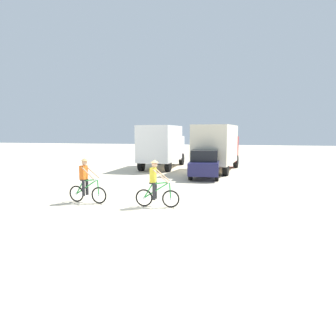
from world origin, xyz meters
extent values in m
plane|color=beige|center=(0.00, 0.00, 0.00)|extent=(120.00, 120.00, 0.00)
cube|color=white|center=(-3.19, 13.08, 2.00)|extent=(2.41, 5.21, 2.70)
cube|color=silver|center=(-3.18, 16.48, 1.50)|extent=(2.20, 1.51, 2.00)
cube|color=black|center=(-3.18, 17.18, 1.85)|extent=(2.02, 0.09, 0.80)
cylinder|color=black|center=(-4.20, 16.38, 0.50)|extent=(0.32, 1.00, 1.00)
cylinder|color=black|center=(-2.16, 16.38, 0.50)|extent=(0.32, 1.00, 1.00)
cylinder|color=black|center=(-4.22, 11.39, 0.50)|extent=(0.32, 1.00, 1.00)
cylinder|color=black|center=(-2.18, 11.39, 0.50)|extent=(0.32, 1.00, 1.00)
cube|color=beige|center=(1.15, 12.07, 2.00)|extent=(2.93, 5.42, 2.70)
cube|color=#B21E1E|center=(1.51, 15.45, 1.50)|extent=(2.35, 1.72, 2.00)
cube|color=black|center=(1.59, 16.15, 1.85)|extent=(2.02, 0.29, 0.80)
cylinder|color=black|center=(0.49, 15.46, 0.50)|extent=(0.42, 1.03, 1.00)
cylinder|color=black|center=(2.52, 15.25, 0.50)|extent=(0.42, 1.03, 1.00)
cylinder|color=black|center=(-0.04, 10.50, 0.50)|extent=(0.42, 1.03, 1.00)
cylinder|color=black|center=(1.99, 10.28, 0.50)|extent=(0.42, 1.03, 1.00)
cube|color=#1E1E4C|center=(0.75, 9.17, 0.70)|extent=(2.02, 4.30, 0.76)
cube|color=black|center=(0.75, 9.02, 1.42)|extent=(1.73, 2.20, 0.68)
cylinder|color=black|center=(-0.11, 10.42, 0.32)|extent=(0.26, 0.65, 0.64)
cylinder|color=black|center=(1.44, 10.52, 0.32)|extent=(0.26, 0.65, 0.64)
cylinder|color=black|center=(0.05, 7.83, 0.32)|extent=(0.26, 0.65, 0.64)
cylinder|color=black|center=(1.61, 7.92, 0.32)|extent=(0.26, 0.65, 0.64)
torus|color=black|center=(-2.51, 0.84, 0.34)|extent=(0.68, 0.12, 0.68)
cylinder|color=silver|center=(-2.51, 0.84, 0.34)|extent=(0.09, 0.09, 0.08)
torus|color=black|center=(-3.55, 0.93, 0.34)|extent=(0.68, 0.12, 0.68)
cylinder|color=silver|center=(-3.55, 0.93, 0.34)|extent=(0.09, 0.09, 0.08)
cylinder|color=green|center=(-3.05, 0.89, 0.66)|extent=(1.03, 0.14, 0.68)
cylinder|color=green|center=(-2.88, 0.88, 0.94)|extent=(0.66, 0.11, 0.13)
cylinder|color=green|center=(-3.38, 0.92, 0.62)|extent=(0.39, 0.08, 0.59)
cylinder|color=green|center=(-2.53, 0.84, 0.66)|extent=(0.10, 0.06, 0.64)
cylinder|color=silver|center=(-2.56, 0.85, 0.98)|extent=(0.08, 0.52, 0.04)
cube|color=black|center=(-3.21, 0.90, 0.93)|extent=(0.25, 0.14, 0.06)
cube|color=orange|center=(-3.19, 0.90, 1.24)|extent=(0.23, 0.34, 0.56)
sphere|color=tan|center=(-3.13, 0.90, 1.64)|extent=(0.22, 0.22, 0.22)
cone|color=tan|center=(-3.13, 0.90, 1.77)|extent=(0.32, 0.32, 0.10)
cylinder|color=#26262B|center=(-3.12, 1.03, 0.63)|extent=(0.12, 0.12, 0.66)
cylinder|color=#26262B|center=(-3.14, 0.77, 0.63)|extent=(0.12, 0.12, 0.66)
cylinder|color=tan|center=(-2.84, 1.05, 1.23)|extent=(0.63, 0.06, 0.53)
cylinder|color=tan|center=(-2.87, 0.69, 1.23)|extent=(0.63, 0.15, 0.53)
torus|color=black|center=(0.45, 0.87, 0.34)|extent=(0.68, 0.10, 0.68)
cylinder|color=silver|center=(0.45, 0.87, 0.34)|extent=(0.08, 0.08, 0.08)
torus|color=black|center=(-0.59, 0.81, 0.34)|extent=(0.68, 0.10, 0.68)
cylinder|color=silver|center=(-0.59, 0.81, 0.34)|extent=(0.08, 0.08, 0.08)
cylinder|color=green|center=(-0.09, 0.84, 0.66)|extent=(1.03, 0.11, 0.68)
cylinder|color=green|center=(0.08, 0.85, 0.94)|extent=(0.66, 0.09, 0.13)
cylinder|color=green|center=(-0.42, 0.82, 0.62)|extent=(0.39, 0.07, 0.59)
cylinder|color=green|center=(0.43, 0.87, 0.66)|extent=(0.10, 0.06, 0.64)
cylinder|color=silver|center=(0.40, 0.87, 0.98)|extent=(0.06, 0.52, 0.04)
cube|color=black|center=(-0.25, 0.83, 0.93)|extent=(0.25, 0.13, 0.06)
cube|color=gold|center=(-0.23, 0.83, 1.24)|extent=(0.22, 0.33, 0.56)
sphere|color=tan|center=(-0.17, 0.83, 1.64)|extent=(0.22, 0.22, 0.22)
cone|color=tan|center=(-0.17, 0.83, 1.77)|extent=(0.32, 0.32, 0.10)
cylinder|color=#26262B|center=(-0.18, 0.96, 0.63)|extent=(0.12, 0.12, 0.66)
cylinder|color=#26262B|center=(-0.16, 0.71, 0.63)|extent=(0.12, 0.12, 0.66)
cylinder|color=tan|center=(0.10, 1.03, 1.23)|extent=(0.63, 0.13, 0.53)
cylinder|color=tan|center=(0.12, 0.67, 1.23)|extent=(0.63, 0.06, 0.53)
camera|label=1|loc=(3.11, -10.58, 2.88)|focal=33.64mm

